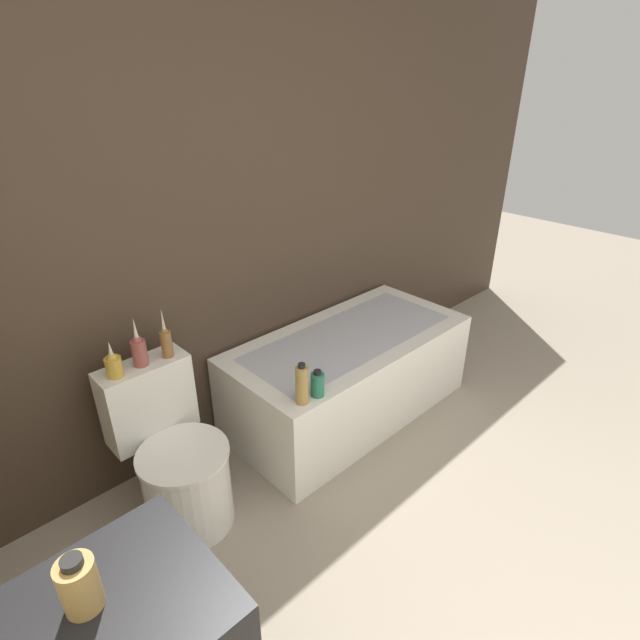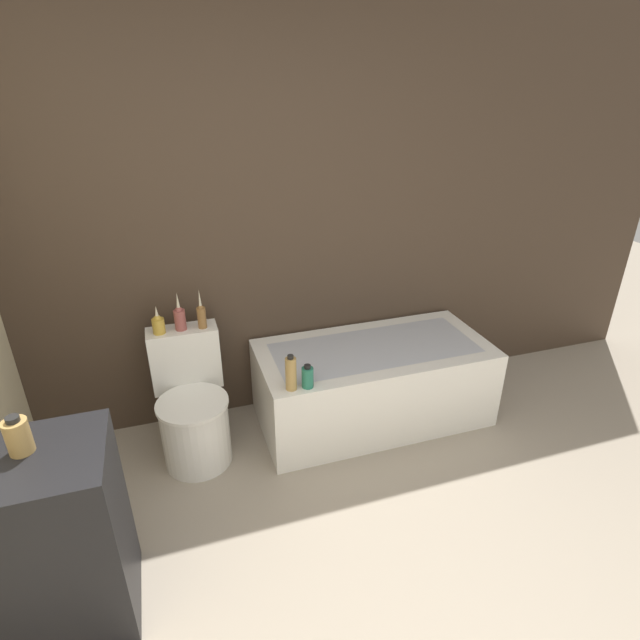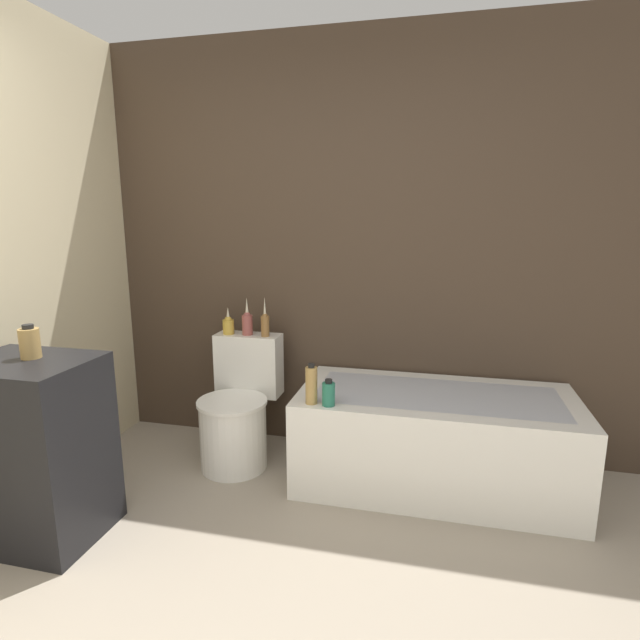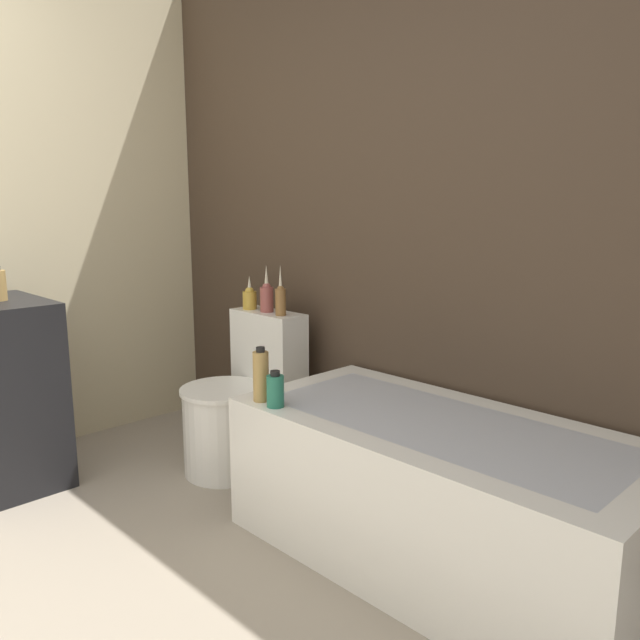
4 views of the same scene
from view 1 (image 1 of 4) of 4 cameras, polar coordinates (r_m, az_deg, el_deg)
name	(u,v)px [view 1 (image 1 of 4)]	position (r m, az deg, el deg)	size (l,w,h in m)	color
wall_back_tiled	(191,222)	(2.59, -14.53, 10.78)	(6.40, 0.06, 2.60)	#423326
bathtub	(348,374)	(3.14, 3.25, -6.15)	(1.53, 0.73, 0.54)	white
toilet	(176,461)	(2.55, -16.10, -15.25)	(0.42, 0.58, 0.77)	white
soap_bottle_glass	(79,585)	(1.39, -25.82, -25.57)	(0.09, 0.09, 0.16)	tan
vase_gold	(113,364)	(2.36, -22.54, -4.70)	(0.07, 0.07, 0.17)	gold
vase_silver	(139,349)	(2.39, -20.00, -3.18)	(0.07, 0.07, 0.24)	#994C47
vase_bronze	(166,341)	(2.42, -17.20, -2.29)	(0.05, 0.05, 0.25)	olive
shampoo_bottle_tall	(302,385)	(2.38, -2.08, -7.39)	(0.06, 0.06, 0.22)	tan
shampoo_bottle_short	(317,384)	(2.45, -0.30, -7.33)	(0.07, 0.07, 0.14)	#267259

